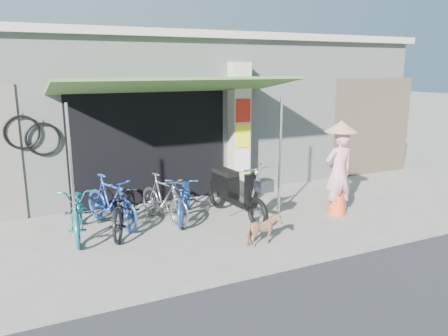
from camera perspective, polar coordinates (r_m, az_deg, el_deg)
name	(u,v)px	position (r m, az deg, el deg)	size (l,w,h in m)	color
ground	(258,233)	(7.91, 4.45, -8.43)	(80.00, 80.00, 0.00)	gray
bicycle_shop	(167,107)	(12.09, -7.51, 7.93)	(12.30, 5.30, 3.66)	#9BA199
shop_pillar	(239,129)	(10.01, 1.92, 5.05)	(0.42, 0.44, 3.00)	#BBB3A0
awning	(177,87)	(8.48, -6.22, 10.43)	(4.60, 1.88, 2.72)	#40692F
neighbour_right	(372,127)	(12.58, 18.76, 5.09)	(2.60, 0.06, 2.60)	brown
bike_teal	(79,209)	(8.02, -18.46, -5.16)	(0.63, 1.81, 0.95)	#196B70
bike_blue	(111,201)	(8.31, -14.54, -4.23)	(0.45, 1.60, 0.96)	#203D93
bike_black	(125,206)	(8.02, -12.79, -4.88)	(0.62, 1.78, 0.93)	black
bike_silver	(164,199)	(8.35, -7.85, -3.97)	(0.44, 1.54, 0.93)	#9A9B9F
bike_navy	(185,196)	(8.48, -5.14, -3.70)	(0.60, 1.72, 0.91)	navy
street_dog	(263,230)	(7.29, 5.13, -8.12)	(0.29, 0.63, 0.53)	tan
moped	(235,192)	(8.53, 1.40, -3.12)	(0.60, 2.00, 1.13)	black
nun	(339,169)	(8.89, 14.76, -0.16)	(0.64, 0.64, 1.89)	#D38E97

